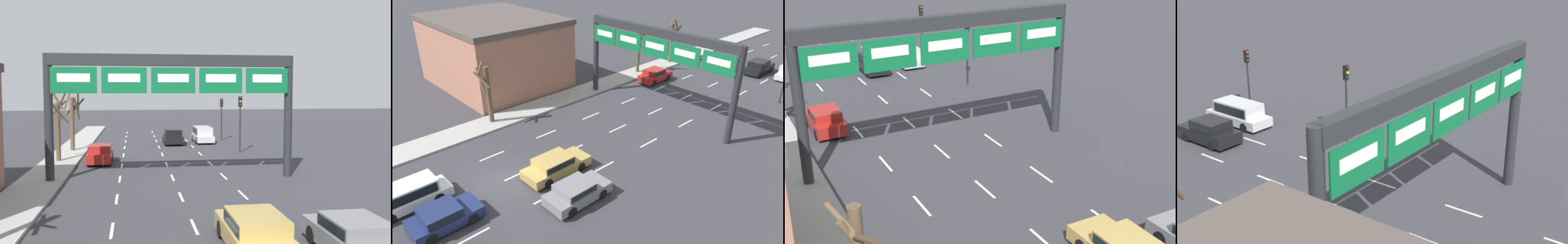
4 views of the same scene
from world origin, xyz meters
TOP-DOWN VIEW (x-y plane):
  - lane_dashes at (-0.00, 13.50)m, footprint 6.72×67.00m
  - sign_gantry at (0.00, 15.48)m, footprint 15.32×0.70m
  - car_red at (-4.95, 22.14)m, footprint 1.80×3.98m
  - car_black at (1.55, 33.10)m, footprint 1.87×4.25m
  - suv_silver at (4.82, 34.21)m, footprint 1.83×4.88m
  - traffic_light_near_gantry at (6.93, 26.28)m, footprint 0.30×0.35m
  - traffic_light_mid_block at (7.18, 35.77)m, footprint 0.30×0.35m

SIDE VIEW (x-z plane):
  - lane_dashes at x=0.00m, z-range 0.00..0.01m
  - car_red at x=-4.95m, z-range 0.05..1.48m
  - car_black at x=1.55m, z-range 0.04..1.59m
  - suv_silver at x=4.82m, z-range 0.10..1.76m
  - traffic_light_mid_block at x=7.18m, z-range 0.99..5.62m
  - traffic_light_near_gantry at x=6.93m, z-range 1.05..6.04m
  - sign_gantry at x=0.00m, z-range 2.12..9.84m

